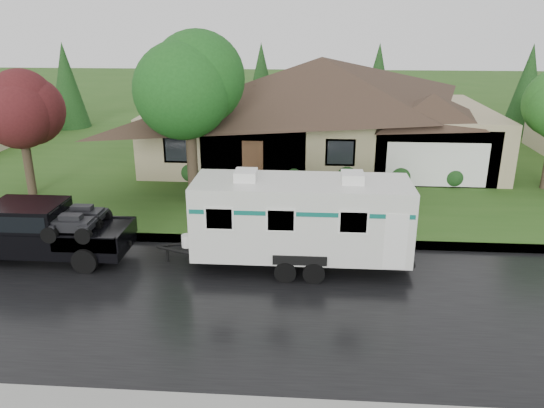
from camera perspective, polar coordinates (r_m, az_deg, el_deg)
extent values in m
plane|color=#2B5319|center=(17.27, -1.15, -7.19)|extent=(140.00, 140.00, 0.00)
cube|color=black|center=(15.52, -1.84, -10.48)|extent=(140.00, 8.00, 0.01)
cube|color=gray|center=(19.27, -0.54, -4.00)|extent=(140.00, 0.50, 0.15)
cube|color=#2B5319|center=(31.35, 1.37, 5.30)|extent=(140.00, 26.00, 0.15)
cube|color=tan|center=(30.00, 5.15, 7.66)|extent=(18.00, 10.00, 3.00)
pyramid|color=#32231B|center=(29.44, 5.40, 15.49)|extent=(19.44, 10.80, 2.60)
cube|color=tan|center=(27.74, 16.49, 5.65)|extent=(5.76, 4.00, 2.70)
cylinder|color=#382B1E|center=(22.91, -8.54, 3.91)|extent=(0.45, 0.45, 3.07)
sphere|color=#20601F|center=(22.26, -8.98, 12.28)|extent=(4.24, 4.24, 4.24)
cylinder|color=#382B1E|center=(26.13, -24.68, 3.49)|extent=(0.39, 0.39, 2.40)
sphere|color=#51191B|center=(25.61, -25.51, 9.15)|extent=(3.32, 3.32, 3.32)
sphere|color=#143814|center=(26.31, -8.67, 3.59)|extent=(1.00, 1.00, 1.00)
sphere|color=#143814|center=(25.87, -3.20, 3.51)|extent=(1.00, 1.00, 1.00)
sphere|color=#143814|center=(25.68, 2.40, 3.40)|extent=(1.00, 1.00, 1.00)
sphere|color=#143814|center=(25.73, 8.02, 3.26)|extent=(1.00, 1.00, 1.00)
sphere|color=#143814|center=(26.03, 13.57, 3.09)|extent=(1.00, 1.00, 1.00)
sphere|color=#143814|center=(26.56, 18.94, 2.89)|extent=(1.00, 1.00, 1.00)
cube|color=black|center=(19.46, -23.50, -3.28)|extent=(5.85, 1.95, 0.84)
cube|color=black|center=(19.38, -24.82, -1.18)|extent=(2.34, 1.83, 0.88)
cube|color=black|center=(19.37, -24.84, -1.04)|extent=(2.14, 1.87, 0.54)
cube|color=black|center=(18.61, -18.51, -3.01)|extent=(2.14, 1.85, 0.06)
cylinder|color=black|center=(21.24, -26.68, -2.92)|extent=(0.82, 0.31, 0.82)
cylinder|color=black|center=(18.02, -19.45, -5.76)|extent=(0.82, 0.31, 0.82)
cylinder|color=black|center=(19.62, -17.31, -3.43)|extent=(0.82, 0.31, 0.82)
cube|color=silver|center=(16.92, 3.15, -1.39)|extent=(6.82, 2.34, 2.39)
cube|color=black|center=(17.45, 3.07, -5.51)|extent=(7.21, 1.17, 0.14)
cube|color=#0D5E54|center=(16.74, 3.18, 0.29)|extent=(6.69, 2.36, 0.14)
cube|color=white|center=(16.61, -2.83, 3.12)|extent=(0.68, 0.78, 0.31)
cube|color=white|center=(16.55, 8.65, 2.85)|extent=(0.68, 0.78, 0.31)
cylinder|color=black|center=(16.44, 1.44, -7.31)|extent=(0.68, 0.23, 0.68)
cylinder|color=black|center=(18.52, 1.79, -4.11)|extent=(0.68, 0.23, 0.68)
cylinder|color=black|center=(16.43, 4.52, -7.39)|extent=(0.68, 0.23, 0.68)
cylinder|color=black|center=(18.51, 4.51, -4.18)|extent=(0.68, 0.23, 0.68)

